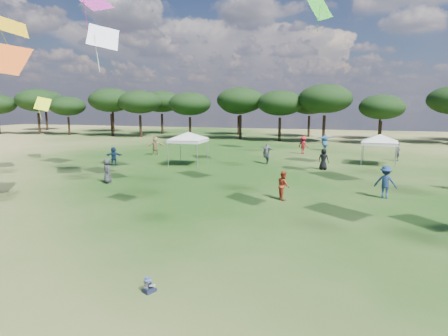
# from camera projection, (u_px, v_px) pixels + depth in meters

# --- Properties ---
(ground) EXTENTS (140.00, 140.00, 0.00)m
(ground) POSITION_uv_depth(u_px,v_px,m) (116.00, 335.00, 8.31)
(ground) COLOR #214414
(ground) RESTS_ON ground
(tree_line) EXTENTS (108.78, 17.63, 7.77)m
(tree_line) POSITION_uv_depth(u_px,v_px,m) (319.00, 101.00, 51.59)
(tree_line) COLOR black
(tree_line) RESTS_ON ground
(tent_left) EXTENTS (5.48, 5.48, 3.08)m
(tent_left) POSITION_uv_depth(u_px,v_px,m) (188.00, 133.00, 30.77)
(tent_left) COLOR gray
(tent_left) RESTS_ON ground
(tent_right) EXTENTS (5.57, 5.57, 2.86)m
(tent_right) POSITION_uv_depth(u_px,v_px,m) (380.00, 136.00, 31.02)
(tent_right) COLOR gray
(tent_right) RESTS_ON ground
(toddler) EXTENTS (0.35, 0.38, 0.46)m
(toddler) POSITION_uv_depth(u_px,v_px,m) (149.00, 286.00, 10.13)
(toddler) COLOR #161D32
(toddler) RESTS_ON ground
(festival_crowd) EXTENTS (29.07, 23.86, 1.88)m
(festival_crowd) POSITION_uv_depth(u_px,v_px,m) (281.00, 154.00, 31.88)
(festival_crowd) COLOR #9A8654
(festival_crowd) RESTS_ON ground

